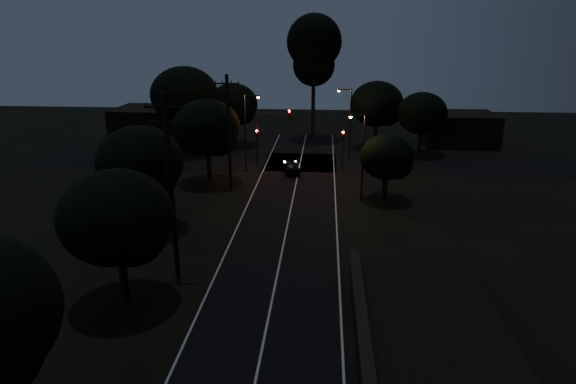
{
  "coord_description": "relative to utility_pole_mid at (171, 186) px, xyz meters",
  "views": [
    {
      "loc": [
        2.68,
        -10.43,
        14.15
      ],
      "look_at": [
        0.0,
        24.0,
        2.5
      ],
      "focal_mm": 30.0,
      "sensor_mm": 36.0,
      "label": 1
    }
  ],
  "objects": [
    {
      "name": "tree_left_d",
      "position": [
        -2.27,
        18.87,
        -0.51
      ],
      "size": [
        6.36,
        6.36,
        8.07
      ],
      "color": "black",
      "rests_on": "ground"
    },
    {
      "name": "tall_pine",
      "position": [
        7.0,
        40.0,
        6.01
      ],
      "size": [
        7.16,
        7.16,
        16.28
      ],
      "color": "black",
      "rests_on": "ground"
    },
    {
      "name": "tree_far_nw",
      "position": [
        -2.78,
        34.87,
        -0.63
      ],
      "size": [
        6.23,
        6.23,
        7.89
      ],
      "color": "black",
      "rests_on": "ground"
    },
    {
      "name": "tree_far_e",
      "position": [
        20.2,
        31.88,
        -0.98
      ],
      "size": [
        5.79,
        5.79,
        7.35
      ],
      "color": "black",
      "rests_on": "ground"
    },
    {
      "name": "signal_right",
      "position": [
        10.6,
        24.99,
        -2.9
      ],
      "size": [
        0.28,
        0.35,
        4.1
      ],
      "color": "black",
      "rests_on": "ground"
    },
    {
      "name": "signal_left",
      "position": [
        1.4,
        24.99,
        -2.9
      ],
      "size": [
        0.28,
        0.35,
        4.1
      ],
      "color": "black",
      "rests_on": "ground"
    },
    {
      "name": "streetlight_c",
      "position": [
        11.83,
        15.0,
        -1.39
      ],
      "size": [
        1.46,
        0.26,
        7.5
      ],
      "color": "black",
      "rests_on": "ground"
    },
    {
      "name": "tree_left_b",
      "position": [
        -1.79,
        -3.12,
        -0.9
      ],
      "size": [
        5.87,
        5.87,
        7.46
      ],
      "color": "black",
      "rests_on": "ground"
    },
    {
      "name": "utility_pole_mid",
      "position": [
        0.0,
        0.0,
        0.0
      ],
      "size": [
        2.2,
        0.3,
        11.0
      ],
      "color": "black",
      "rests_on": "ground"
    },
    {
      "name": "tree_far_w",
      "position": [
        -7.72,
        30.84,
        0.9
      ],
      "size": [
        8.01,
        8.01,
        10.21
      ],
      "color": "black",
      "rests_on": "ground"
    },
    {
      "name": "utility_pole_far",
      "position": [
        0.0,
        17.0,
        -0.25
      ],
      "size": [
        2.2,
        0.3,
        10.5
      ],
      "color": "black",
      "rests_on": "ground"
    },
    {
      "name": "signal_mast",
      "position": [
        3.09,
        24.99,
        -1.4
      ],
      "size": [
        3.7,
        0.35,
        6.25
      ],
      "color": "black",
      "rests_on": "ground"
    },
    {
      "name": "car",
      "position": [
        5.31,
        22.76,
        -5.07
      ],
      "size": [
        2.2,
        4.11,
        1.33
      ],
      "primitive_type": "imported",
      "rotation": [
        0.0,
        0.0,
        3.31
      ],
      "color": "black",
      "rests_on": "ground"
    },
    {
      "name": "streetlight_b",
      "position": [
        11.31,
        29.0,
        -1.1
      ],
      "size": [
        1.66,
        0.26,
        8.0
      ],
      "color": "black",
      "rests_on": "ground"
    },
    {
      "name": "building_left",
      "position": [
        -14.0,
        37.0,
        -3.54
      ],
      "size": [
        10.0,
        8.0,
        4.4
      ],
      "primitive_type": "cube",
      "color": "black",
      "rests_on": "ground"
    },
    {
      "name": "tree_left_c",
      "position": [
        -4.28,
        6.88,
        -0.71
      ],
      "size": [
        6.16,
        6.16,
        7.78
      ],
      "color": "black",
      "rests_on": "ground"
    },
    {
      "name": "road_surface",
      "position": [
        6.0,
        16.12,
        -5.73
      ],
      "size": [
        60.0,
        70.0,
        0.03
      ],
      "color": "black",
      "rests_on": "ground"
    },
    {
      "name": "streetlight_a",
      "position": [
        0.69,
        23.0,
        -1.1
      ],
      "size": [
        1.66,
        0.26,
        8.0
      ],
      "color": "black",
      "rests_on": "ground"
    },
    {
      "name": "tree_right_a",
      "position": [
        14.16,
        14.91,
        -1.97
      ],
      "size": [
        4.57,
        4.57,
        5.81
      ],
      "color": "black",
      "rests_on": "ground"
    },
    {
      "name": "tree_far_ne",
      "position": [
        15.23,
        34.87,
        -0.38
      ],
      "size": [
        6.55,
        6.55,
        8.29
      ],
      "color": "black",
      "rests_on": "ground"
    },
    {
      "name": "building_right",
      "position": [
        26.0,
        38.0,
        -3.74
      ],
      "size": [
        9.0,
        7.0,
        4.0
      ],
      "primitive_type": "cube",
      "color": "black",
      "rests_on": "ground"
    }
  ]
}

